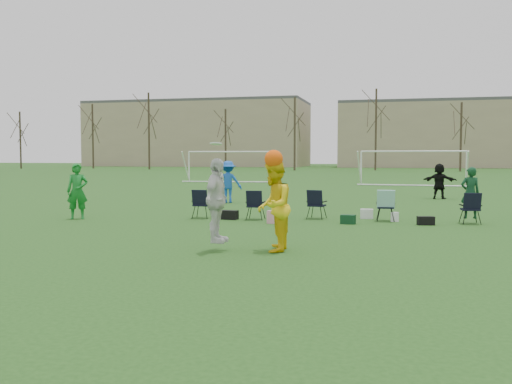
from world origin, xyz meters
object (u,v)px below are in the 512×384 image
(fielder_green_near, at_px, (77,191))
(goal_left, at_px, (233,158))
(center_contest, at_px, (252,203))
(goal_mid, at_px, (413,158))
(fielder_black, at_px, (439,181))
(fielder_blue, at_px, (228,182))

(fielder_green_near, distance_m, goal_left, 27.61)
(center_contest, relative_size, goal_mid, 0.32)
(fielder_green_near, xyz_separation_m, goal_mid, (11.38, 25.47, 1.00))
(fielder_green_near, relative_size, goal_mid, 0.25)
(center_contest, xyz_separation_m, goal_left, (-9.84, 32.29, 0.85))
(goal_left, bearing_deg, goal_mid, -13.13)
(fielder_black, bearing_deg, goal_left, -31.23)
(fielder_green_near, relative_size, fielder_black, 1.08)
(goal_mid, bearing_deg, goal_left, 175.87)
(goal_left, distance_m, goal_mid, 14.14)
(fielder_black, xyz_separation_m, goal_left, (-14.93, 15.38, 1.06))
(fielder_green_near, xyz_separation_m, center_contest, (7.22, -4.82, 0.15))
(fielder_black, relative_size, goal_mid, 0.23)
(center_contest, bearing_deg, fielder_blue, 109.03)
(goal_left, bearing_deg, fielder_blue, -79.35)
(goal_left, xyz_separation_m, goal_mid, (14.00, -2.00, 0.00))
(center_contest, bearing_deg, fielder_green_near, 146.29)
(fielder_blue, distance_m, center_contest, 12.95)
(fielder_blue, xyz_separation_m, fielder_black, (9.32, 4.66, -0.07))
(fielder_green_near, distance_m, fielder_blue, 8.01)
(goal_left, bearing_deg, center_contest, -78.05)
(center_contest, bearing_deg, goal_mid, 82.17)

